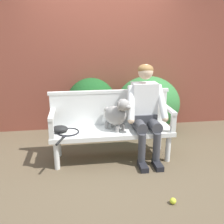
{
  "coord_description": "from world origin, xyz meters",
  "views": [
    {
      "loc": [
        -0.45,
        -3.12,
        1.68
      ],
      "look_at": [
        0.0,
        0.0,
        0.69
      ],
      "focal_mm": 39.7,
      "sensor_mm": 36.0,
      "label": 1
    }
  ],
  "objects_px": {
    "person_seated": "(145,109)",
    "tennis_racket": "(68,133)",
    "baseball_glove": "(60,129)",
    "garden_bench": "(112,133)",
    "tennis_ball": "(173,201)",
    "dog_on_bench": "(117,114)"
  },
  "relations": [
    {
      "from": "person_seated",
      "to": "tennis_racket",
      "type": "distance_m",
      "value": 1.09
    },
    {
      "from": "tennis_racket",
      "to": "baseball_glove",
      "type": "xyz_separation_m",
      "value": [
        -0.1,
        0.05,
        0.04
      ]
    },
    {
      "from": "person_seated",
      "to": "garden_bench",
      "type": "bearing_deg",
      "value": 178.58
    },
    {
      "from": "tennis_racket",
      "to": "tennis_ball",
      "type": "height_order",
      "value": "tennis_racket"
    },
    {
      "from": "person_seated",
      "to": "dog_on_bench",
      "type": "bearing_deg",
      "value": -177.81
    },
    {
      "from": "garden_bench",
      "to": "dog_on_bench",
      "type": "bearing_deg",
      "value": -22.28
    },
    {
      "from": "baseball_glove",
      "to": "tennis_ball",
      "type": "distance_m",
      "value": 1.66
    },
    {
      "from": "garden_bench",
      "to": "tennis_ball",
      "type": "height_order",
      "value": "garden_bench"
    },
    {
      "from": "garden_bench",
      "to": "tennis_racket",
      "type": "relative_size",
      "value": 2.84
    },
    {
      "from": "garden_bench",
      "to": "tennis_racket",
      "type": "distance_m",
      "value": 0.6
    },
    {
      "from": "person_seated",
      "to": "dog_on_bench",
      "type": "distance_m",
      "value": 0.39
    },
    {
      "from": "tennis_ball",
      "to": "garden_bench",
      "type": "bearing_deg",
      "value": 114.2
    },
    {
      "from": "garden_bench",
      "to": "person_seated",
      "type": "bearing_deg",
      "value": -1.42
    },
    {
      "from": "dog_on_bench",
      "to": "baseball_glove",
      "type": "height_order",
      "value": "dog_on_bench"
    },
    {
      "from": "person_seated",
      "to": "baseball_glove",
      "type": "distance_m",
      "value": 1.18
    },
    {
      "from": "dog_on_bench",
      "to": "baseball_glove",
      "type": "xyz_separation_m",
      "value": [
        -0.76,
        0.02,
        -0.18
      ]
    },
    {
      "from": "garden_bench",
      "to": "tennis_ball",
      "type": "relative_size",
      "value": 25.06
    },
    {
      "from": "tennis_racket",
      "to": "dog_on_bench",
      "type": "bearing_deg",
      "value": 2.71
    },
    {
      "from": "baseball_glove",
      "to": "dog_on_bench",
      "type": "bearing_deg",
      "value": 5.96
    },
    {
      "from": "person_seated",
      "to": "tennis_ball",
      "type": "relative_size",
      "value": 19.78
    },
    {
      "from": "dog_on_bench",
      "to": "tennis_ball",
      "type": "height_order",
      "value": "dog_on_bench"
    },
    {
      "from": "dog_on_bench",
      "to": "baseball_glove",
      "type": "distance_m",
      "value": 0.79
    }
  ]
}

